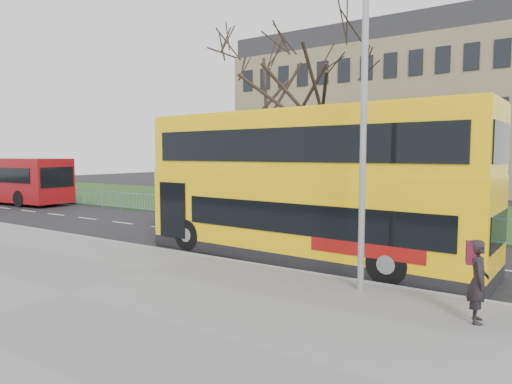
% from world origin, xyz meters
% --- Properties ---
extents(ground, '(120.00, 120.00, 0.00)m').
position_xyz_m(ground, '(0.00, 0.00, 0.00)').
color(ground, black).
rests_on(ground, ground).
extents(pavement, '(80.00, 10.50, 0.12)m').
position_xyz_m(pavement, '(0.00, -6.75, 0.06)').
color(pavement, slate).
rests_on(pavement, ground).
extents(kerb, '(80.00, 0.20, 0.14)m').
position_xyz_m(kerb, '(0.00, -1.55, 0.07)').
color(kerb, gray).
rests_on(kerb, ground).
extents(grass_verge, '(80.00, 15.40, 0.08)m').
position_xyz_m(grass_verge, '(0.00, 14.30, 0.04)').
color(grass_verge, '#203D16').
rests_on(grass_verge, ground).
extents(guard_railing, '(40.00, 0.12, 1.10)m').
position_xyz_m(guard_railing, '(0.00, 6.60, 0.55)').
color(guard_railing, '#689BB9').
rests_on(guard_railing, ground).
extents(bare_tree, '(8.98, 8.98, 12.83)m').
position_xyz_m(bare_tree, '(-3.00, 10.00, 6.50)').
color(bare_tree, black).
rests_on(bare_tree, grass_verge).
extents(civic_building, '(30.00, 15.00, 14.00)m').
position_xyz_m(civic_building, '(-5.00, 35.00, 7.00)').
color(civic_building, '#79694D').
rests_on(civic_building, ground).
extents(yellow_bus, '(12.07, 3.47, 5.00)m').
position_xyz_m(yellow_bus, '(2.92, 0.33, 2.68)').
color(yellow_bus, yellow).
rests_on(yellow_bus, ground).
extents(red_bus, '(12.73, 3.57, 3.32)m').
position_xyz_m(red_bus, '(-24.66, 4.46, 1.77)').
color(red_bus, maroon).
rests_on(red_bus, ground).
extents(pedestrian, '(0.55, 0.71, 1.74)m').
position_xyz_m(pedestrian, '(8.86, -3.19, 0.99)').
color(pedestrian, black).
rests_on(pedestrian, pavement).
extents(street_lamp, '(1.75, 0.30, 8.25)m').
position_xyz_m(street_lamp, '(5.90, -2.33, 4.64)').
color(street_lamp, '#94969C').
rests_on(street_lamp, pavement).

